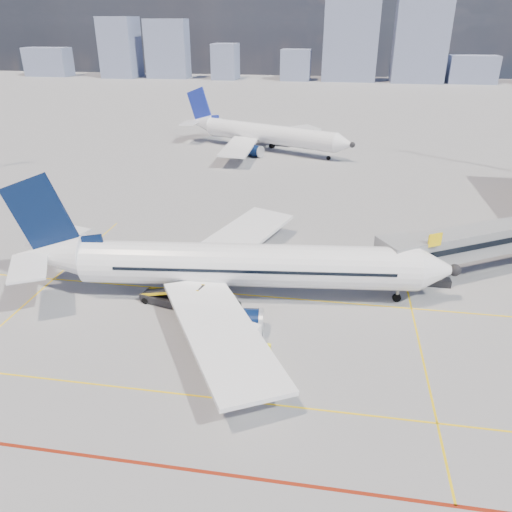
# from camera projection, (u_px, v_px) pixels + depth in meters

# --- Properties ---
(ground) EXTENTS (420.00, 420.00, 0.00)m
(ground) POSITION_uv_depth(u_px,v_px,m) (238.00, 346.00, 38.76)
(ground) COLOR gray
(ground) RESTS_ON ground
(apron_markings) EXTENTS (90.00, 35.12, 0.01)m
(apron_markings) POSITION_uv_depth(u_px,v_px,m) (219.00, 378.00, 35.36)
(apron_markings) COLOR yellow
(apron_markings) RESTS_ON ground
(jet_bridge) EXTENTS (23.55, 15.78, 6.30)m
(jet_bridge) POSITION_uv_depth(u_px,v_px,m) (506.00, 237.00, 48.79)
(jet_bridge) COLOR gray
(jet_bridge) RESTS_ON ground
(distant_skyline) EXTENTS (256.20, 15.79, 30.99)m
(distant_skyline) POSITION_uv_depth(u_px,v_px,m) (347.00, 51.00, 202.15)
(distant_skyline) COLOR gray
(distant_skyline) RESTS_ON ground
(main_aircraft) EXTENTS (39.70, 34.54, 11.61)m
(main_aircraft) POSITION_uv_depth(u_px,v_px,m) (229.00, 265.00, 44.34)
(main_aircraft) COLOR white
(main_aircraft) RESTS_ON ground
(second_aircraft) EXTENTS (35.33, 29.82, 10.94)m
(second_aircraft) POSITION_uv_depth(u_px,v_px,m) (263.00, 133.00, 95.85)
(second_aircraft) COLOR white
(second_aircraft) RESTS_ON ground
(baggage_tug) EXTENTS (2.14, 1.30, 1.47)m
(baggage_tug) POSITION_uv_depth(u_px,v_px,m) (246.00, 356.00, 36.47)
(baggage_tug) COLOR white
(baggage_tug) RESTS_ON ground
(cargo_dolly) EXTENTS (3.78, 2.61, 1.90)m
(cargo_dolly) POSITION_uv_depth(u_px,v_px,m) (239.00, 333.00, 38.59)
(cargo_dolly) COLOR black
(cargo_dolly) RESTS_ON ground
(belt_loader) EXTENTS (6.21, 2.76, 2.49)m
(belt_loader) POSITION_uv_depth(u_px,v_px,m) (166.00, 298.00, 44.29)
(belt_loader) COLOR black
(belt_loader) RESTS_ON ground
(ramp_worker) EXTENTS (0.47, 0.71, 1.92)m
(ramp_worker) POSITION_uv_depth(u_px,v_px,m) (269.00, 354.00, 36.27)
(ramp_worker) COLOR yellow
(ramp_worker) RESTS_ON ground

